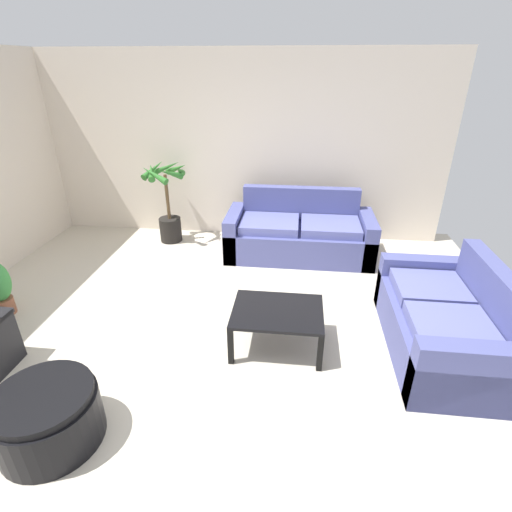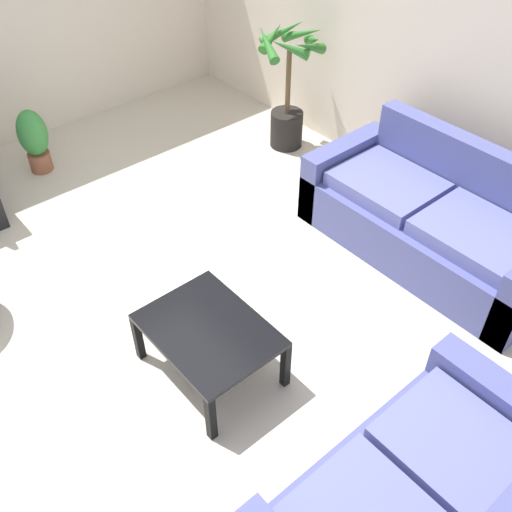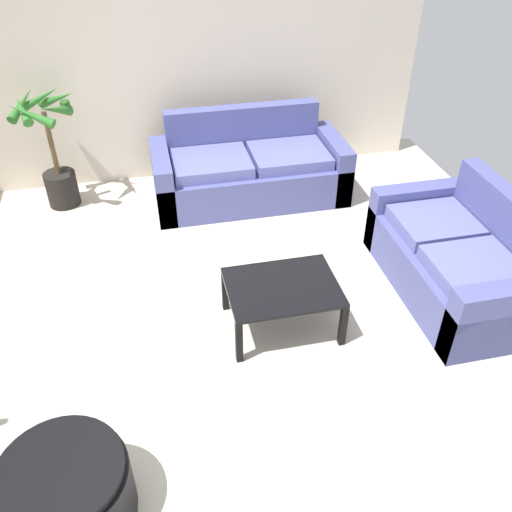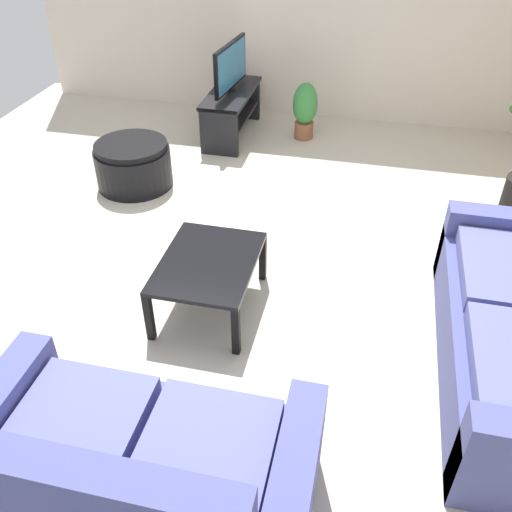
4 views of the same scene
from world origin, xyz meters
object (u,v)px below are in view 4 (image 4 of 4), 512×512
couch_loveseat (138,478)px  ottoman (133,165)px  coffee_table (208,267)px  tv_stand (232,107)px  tv (231,66)px  potted_plant_small (305,109)px

couch_loveseat → ottoman: (-3.11, -1.36, -0.08)m
couch_loveseat → coffee_table: (-1.56, -0.12, 0.06)m
couch_loveseat → coffee_table: couch_loveseat is taller
couch_loveseat → ottoman: size_ratio=2.25×
couch_loveseat → coffee_table: bearing=-175.5°
tv_stand → ottoman: (1.34, -0.63, -0.12)m
couch_loveseat → tv: tv is taller
couch_loveseat → ottoman: 3.40m
tv_stand → tv: bearing=84.1°
ottoman → tv_stand: bearing=155.0°
ottoman → potted_plant_small: bearing=135.3°
couch_loveseat → coffee_table: 1.56m
coffee_table → potted_plant_small: potted_plant_small is taller
tv → ottoman: (1.34, -0.63, -0.58)m
tv → coffee_table: bearing=11.9°
ottoman → coffee_table: bearing=38.5°
tv → ottoman: tv is taller
tv_stand → potted_plant_small: 0.82m
potted_plant_small → ottoman: 2.05m
coffee_table → ottoman: size_ratio=1.17×
tv_stand → tv: size_ratio=1.30×
tv → coffee_table: 2.99m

